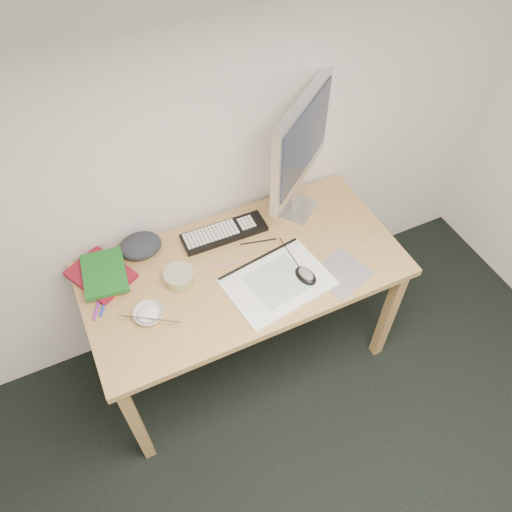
# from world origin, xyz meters

# --- Properties ---
(desk) EXTENTS (1.40, 0.70, 0.75)m
(desk) POSITION_xyz_m (0.16, 1.43, 0.67)
(desk) COLOR tan
(desk) RESTS_ON ground
(mousepad) EXTENTS (0.27, 0.25, 0.00)m
(mousepad) POSITION_xyz_m (0.53, 1.22, 0.75)
(mousepad) COLOR slate
(mousepad) RESTS_ON desk
(sketchpad) EXTENTS (0.47, 0.37, 0.01)m
(sketchpad) POSITION_xyz_m (0.25, 1.29, 0.76)
(sketchpad) COLOR white
(sketchpad) RESTS_ON desk
(keyboard) EXTENTS (0.40, 0.13, 0.02)m
(keyboard) POSITION_xyz_m (0.16, 1.64, 0.76)
(keyboard) COLOR black
(keyboard) RESTS_ON desk
(monitor) EXTENTS (0.44, 0.36, 0.62)m
(monitor) POSITION_xyz_m (0.53, 1.65, 1.14)
(monitor) COLOR silver
(monitor) RESTS_ON desk
(mouse) EXTENTS (0.09, 0.13, 0.04)m
(mouse) POSITION_xyz_m (0.37, 1.26, 0.78)
(mouse) COLOR black
(mouse) RESTS_ON sketchpad
(rice_bowl) EXTENTS (0.13, 0.13, 0.04)m
(rice_bowl) POSITION_xyz_m (-0.30, 1.36, 0.77)
(rice_bowl) COLOR white
(rice_bowl) RESTS_ON desk
(chopsticks) EXTENTS (0.22, 0.15, 0.02)m
(chopsticks) POSITION_xyz_m (-0.30, 1.32, 0.79)
(chopsticks) COLOR silver
(chopsticks) RESTS_ON rice_bowl
(fruit_tub) EXTENTS (0.17, 0.17, 0.06)m
(fruit_tub) POSITION_xyz_m (-0.12, 1.47, 0.78)
(fruit_tub) COLOR #CFD34A
(fruit_tub) RESTS_ON desk
(book_red) EXTENTS (0.29, 0.32, 0.03)m
(book_red) POSITION_xyz_m (-0.42, 1.64, 0.76)
(book_red) COLOR maroon
(book_red) RESTS_ON desk
(book_green) EXTENTS (0.21, 0.27, 0.02)m
(book_green) POSITION_xyz_m (-0.40, 1.63, 0.79)
(book_green) COLOR #18621D
(book_green) RESTS_ON book_red
(cloth_lump) EXTENTS (0.16, 0.14, 0.07)m
(cloth_lump) POSITION_xyz_m (-0.22, 1.71, 0.78)
(cloth_lump) COLOR #23242A
(cloth_lump) RESTS_ON desk
(pencil_pink) EXTENTS (0.17, 0.03, 0.01)m
(pencil_pink) POSITION_xyz_m (0.10, 1.47, 0.75)
(pencil_pink) COLOR #D76B96
(pencil_pink) RESTS_ON desk
(pencil_tan) EXTENTS (0.12, 0.14, 0.01)m
(pencil_tan) POSITION_xyz_m (0.14, 1.46, 0.75)
(pencil_tan) COLOR tan
(pencil_tan) RESTS_ON desk
(pencil_black) EXTENTS (0.17, 0.05, 0.01)m
(pencil_black) POSITION_xyz_m (0.28, 1.53, 0.75)
(pencil_black) COLOR black
(pencil_black) RESTS_ON desk
(marker_blue) EXTENTS (0.07, 0.12, 0.01)m
(marker_blue) POSITION_xyz_m (-0.44, 1.50, 0.76)
(marker_blue) COLOR #2039B1
(marker_blue) RESTS_ON desk
(marker_orange) EXTENTS (0.04, 0.13, 0.01)m
(marker_orange) POSITION_xyz_m (-0.41, 1.58, 0.76)
(marker_orange) COLOR #DC5D19
(marker_orange) RESTS_ON desk
(marker_purple) EXTENTS (0.08, 0.13, 0.01)m
(marker_purple) POSITION_xyz_m (-0.47, 1.50, 0.76)
(marker_purple) COLOR purple
(marker_purple) RESTS_ON desk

